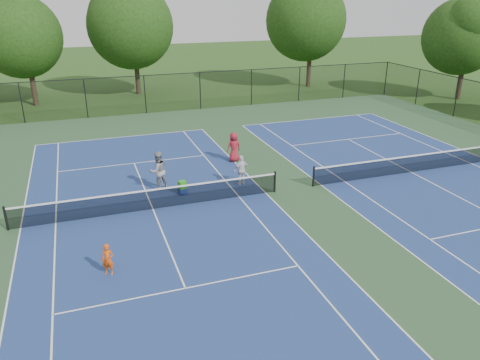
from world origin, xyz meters
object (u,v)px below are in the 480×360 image
object	(u,v)px
tree_back_a	(24,32)
tree_back_d	(312,16)
ball_crate	(182,191)
bystander_c	(234,147)
tree_back_b	(133,21)
instructor	(158,171)
child_player	(108,260)
bystander_a	(242,170)
tree_side_e	(469,32)
ball_hopper	(182,185)

from	to	relation	value
tree_back_a	tree_back_d	bearing A→B (deg)	0.00
tree_back_a	ball_crate	size ratio (longest dim) A/B	23.32
bystander_c	tree_back_a	bearing A→B (deg)	-67.58
tree_back_b	instructor	distance (m)	24.55
tree_back_b	child_player	world-z (taller)	tree_back_b
bystander_a	ball_crate	size ratio (longest dim) A/B	3.90
child_player	bystander_a	xyz separation A→B (m)	(7.06, 6.15, 0.19)
tree_back_a	bystander_c	distance (m)	22.89
tree_side_e	ball_crate	bearing A→B (deg)	-155.80
instructor	tree_side_e	bearing A→B (deg)	-178.42
bystander_c	bystander_a	bearing A→B (deg)	69.16
tree_back_a	tree_side_e	bearing A→B (deg)	-15.52
tree_back_a	tree_side_e	distance (m)	37.36
bystander_a	instructor	bearing A→B (deg)	-23.60
child_player	ball_hopper	xyz separation A→B (m)	(3.95, 5.93, -0.10)
tree_side_e	child_player	xyz separation A→B (m)	(-32.29, -18.67, -5.23)
child_player	ball_hopper	size ratio (longest dim) A/B	2.96
ball_hopper	ball_crate	bearing A→B (deg)	0.00
tree_back_a	ball_hopper	distance (m)	24.63
bystander_c	ball_hopper	xyz separation A→B (m)	(-3.85, -3.64, -0.37)
instructor	ball_crate	distance (m)	1.59
tree_back_a	child_player	world-z (taller)	tree_back_a
tree_back_a	instructor	world-z (taller)	tree_back_a
tree_back_b	tree_back_d	distance (m)	17.12
tree_side_e	instructor	world-z (taller)	tree_side_e
ball_crate	child_player	bearing A→B (deg)	-123.62
tree_back_b	instructor	xyz separation A→B (m)	(-2.31, -23.79, -5.62)
instructor	bystander_c	distance (m)	5.52
ball_crate	tree_back_b	bearing A→B (deg)	86.88
tree_back_a	tree_back_d	size ratio (longest dim) A/B	0.88
tree_back_d	ball_crate	bearing A→B (deg)	-128.90
tree_side_e	bystander_c	xyz separation A→B (m)	(-24.50, -9.10, -4.96)
tree_back_b	ball_hopper	xyz separation A→B (m)	(-1.35, -24.74, -6.12)
bystander_a	bystander_c	bearing A→B (deg)	-115.62
tree_back_d	bystander_c	bearing A→B (deg)	-127.20
tree_back_b	bystander_c	bearing A→B (deg)	-83.24
ball_hopper	instructor	bearing A→B (deg)	135.43
child_player	instructor	distance (m)	7.51
tree_back_d	child_player	distance (m)	36.85
child_player	bystander_c	xyz separation A→B (m)	(7.80, 9.58, 0.27)
instructor	bystander_a	distance (m)	4.15
instructor	bystander_c	bearing A→B (deg)	-171.12
bystander_a	ball_hopper	distance (m)	3.13
tree_back_a	bystander_a	distance (m)	25.51
tree_back_a	tree_back_b	bearing A→B (deg)	12.53
tree_back_d	bystander_a	distance (m)	27.86
tree_back_b	bystander_a	bearing A→B (deg)	-85.89
child_player	tree_back_a	bearing A→B (deg)	120.99
bystander_c	tree_back_d	bearing A→B (deg)	-135.84
instructor	bystander_c	world-z (taller)	instructor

